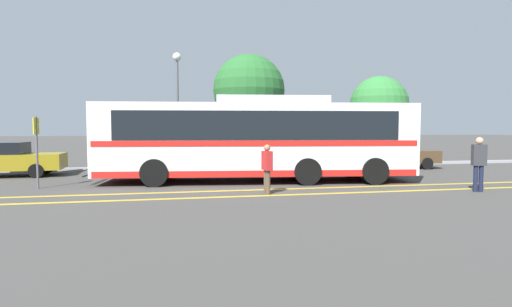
# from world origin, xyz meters

# --- Properties ---
(ground_plane) EXTENTS (220.00, 220.00, 0.00)m
(ground_plane) POSITION_xyz_m (0.00, 0.00, 0.00)
(ground_plane) COLOR #423F3D
(lane_strip_0) EXTENTS (32.04, 0.20, 0.01)m
(lane_strip_0) POSITION_xyz_m (1.20, -2.46, 0.00)
(lane_strip_0) COLOR gold
(lane_strip_0) RESTS_ON ground_plane
(lane_strip_1) EXTENTS (32.04, 0.20, 0.01)m
(lane_strip_1) POSITION_xyz_m (1.20, -3.66, 0.00)
(lane_strip_1) COLOR gold
(lane_strip_1) RESTS_ON ground_plane
(curb_strip) EXTENTS (40.04, 0.36, 0.15)m
(curb_strip) POSITION_xyz_m (1.20, 5.34, 0.07)
(curb_strip) COLOR #99999E
(curb_strip) RESTS_ON ground_plane
(transit_bus) EXTENTS (12.54, 4.06, 3.31)m
(transit_bus) POSITION_xyz_m (1.21, -0.26, 1.72)
(transit_bus) COLOR silver
(transit_bus) RESTS_ON ground_plane
(parked_car_0) EXTENTS (4.89, 2.22, 1.49)m
(parked_car_0) POSITION_xyz_m (-9.24, 3.42, 0.75)
(parked_car_0) COLOR olive
(parked_car_0) RESTS_ON ground_plane
(parked_car_1) EXTENTS (4.61, 2.11, 1.29)m
(parked_car_1) POSITION_xyz_m (-2.55, 3.90, 0.67)
(parked_car_1) COLOR maroon
(parked_car_1) RESTS_ON ground_plane
(parked_car_2) EXTENTS (4.13, 2.11, 1.58)m
(parked_car_2) POSITION_xyz_m (3.56, 3.68, 0.78)
(parked_car_2) COLOR black
(parked_car_2) RESTS_ON ground_plane
(parked_car_3) EXTENTS (4.39, 2.05, 1.35)m
(parked_car_3) POSITION_xyz_m (9.39, 3.48, 0.70)
(parked_car_3) COLOR #4C3823
(parked_car_3) RESTS_ON ground_plane
(pedestrian_0) EXTENTS (0.47, 0.33, 1.79)m
(pedestrian_0) POSITION_xyz_m (7.83, -4.28, 1.03)
(pedestrian_0) COLOR #191E38
(pedestrian_0) RESTS_ON ground_plane
(pedestrian_1) EXTENTS (0.29, 0.45, 1.57)m
(pedestrian_1) POSITION_xyz_m (0.93, -3.35, 0.89)
(pedestrian_1) COLOR brown
(pedestrian_1) RESTS_ON ground_plane
(bus_stop_sign) EXTENTS (0.08, 0.40, 2.50)m
(bus_stop_sign) POSITION_xyz_m (-6.59, -0.68, 1.57)
(bus_stop_sign) COLOR #59595E
(bus_stop_sign) RESTS_ON ground_plane
(street_lamp) EXTENTS (0.45, 0.45, 6.15)m
(street_lamp) POSITION_xyz_m (-1.79, 6.45, 4.25)
(street_lamp) COLOR #59595E
(street_lamp) RESTS_ON ground_plane
(tree_0) EXTENTS (4.45, 4.45, 6.69)m
(tree_0) POSITION_xyz_m (2.60, 9.04, 4.46)
(tree_0) COLOR #513823
(tree_0) RESTS_ON ground_plane
(tree_1) EXTENTS (3.53, 3.53, 5.30)m
(tree_1) POSITION_xyz_m (10.37, 7.09, 3.52)
(tree_1) COLOR #513823
(tree_1) RESTS_ON ground_plane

